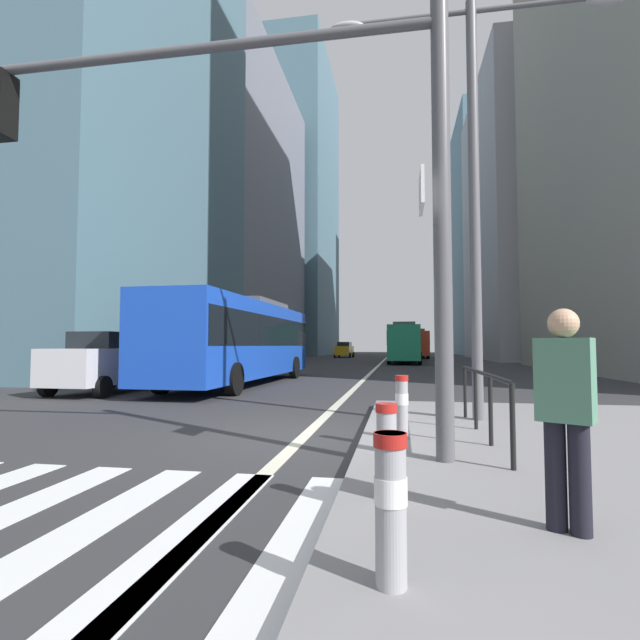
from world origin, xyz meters
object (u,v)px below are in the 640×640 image
city_bus_red_distant (415,343)px  city_bus_red_receding (405,342)px  city_bus_blue_oncoming (241,337)px  street_lamp_post (473,147)px  bollard_front (391,500)px  car_oncoming_mid (344,350)px  pedestrian_waiting (566,407)px  bollard_left (387,445)px  sedan_white_oncoming (108,362)px  car_receding_near (407,349)px  bollard_right (402,403)px  traffic_signal_gantry (268,145)px

city_bus_red_distant → city_bus_red_receding: bearing=-94.9°
city_bus_blue_oncoming → city_bus_red_distant: bearing=78.8°
city_bus_blue_oncoming → city_bus_red_receding: bearing=74.7°
city_bus_red_distant → street_lamp_post: (-0.45, -48.44, 3.45)m
street_lamp_post → bollard_front: 7.96m
city_bus_blue_oncoming → city_bus_red_distant: 40.86m
car_oncoming_mid → pedestrian_waiting: 54.98m
city_bus_red_distant → car_oncoming_mid: 8.72m
bollard_left → sedan_white_oncoming: bearing=134.0°
car_receding_near → pedestrian_waiting: 63.10m
car_oncoming_mid → bollard_right: size_ratio=4.86×
bollard_left → pedestrian_waiting: pedestrian_waiting is taller
city_bus_blue_oncoming → pedestrian_waiting: (7.28, -13.65, -0.78)m
sedan_white_oncoming → car_receding_near: size_ratio=1.06×
sedan_white_oncoming → car_oncoming_mid: same height
city_bus_red_receding → bollard_front: (-0.54, -38.59, -1.21)m
bollard_left → bollard_right: size_ratio=0.91×
sedan_white_oncoming → bollard_front: sedan_white_oncoming is taller
bollard_right → pedestrian_waiting: 3.54m
bollard_right → bollard_front: bearing=-91.1°
sedan_white_oncoming → city_bus_red_receding: (9.78, 27.54, 0.85)m
traffic_signal_gantry → bollard_front: traffic_signal_gantry is taller
car_oncoming_mid → bollard_right: car_oncoming_mid is taller
city_bus_blue_oncoming → car_oncoming_mid: bearing=91.0°
city_bus_red_distant → bollard_right: (-1.84, -50.41, -1.17)m
sedan_white_oncoming → street_lamp_post: (10.71, -4.76, 4.29)m
car_receding_near → bollard_left: 62.56m
city_bus_red_receding → bollard_left: size_ratio=14.06×
pedestrian_waiting → city_bus_red_receding: bearing=91.1°
city_bus_blue_oncoming → car_oncoming_mid: 40.76m
street_lamp_post → bollard_left: 6.83m
city_bus_red_receding → street_lamp_post: street_lamp_post is taller
city_bus_red_distant → street_lamp_post: street_lamp_post is taller
car_receding_near → bollard_right: 59.79m
city_bus_blue_oncoming → bollard_right: bearing=-59.5°
traffic_signal_gantry → bollard_left: 4.12m
sedan_white_oncoming → traffic_signal_gantry: bearing=-46.5°
street_lamp_post → bollard_left: size_ratio=9.49×
car_receding_near → traffic_signal_gantry: (-2.71, -61.07, 3.14)m
city_bus_blue_oncoming → sedan_white_oncoming: city_bus_blue_oncoming is taller
city_bus_red_distant → pedestrian_waiting: city_bus_red_distant is taller
city_bus_red_receding → bollard_front: 38.61m
bollard_right → city_bus_red_receding: bearing=89.2°
city_bus_blue_oncoming → car_receding_near: (7.10, 49.45, -0.85)m
car_oncoming_mid → street_lamp_post: street_lamp_post is taller
bollard_left → traffic_signal_gantry: bearing=136.4°
traffic_signal_gantry → city_bus_red_distant: bearing=86.1°
city_bus_blue_oncoming → pedestrian_waiting: 15.49m
sedan_white_oncoming → bollard_right: size_ratio=4.71×
car_receding_near → bollard_right: bearing=-91.0°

